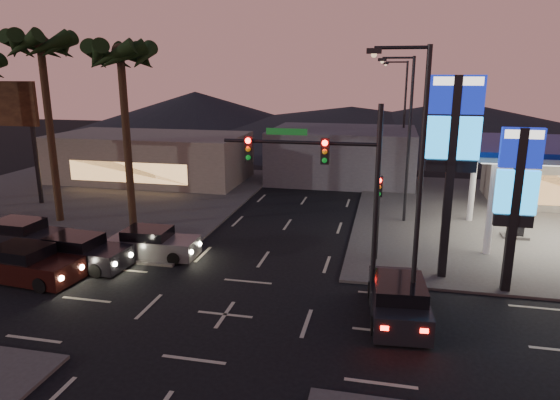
% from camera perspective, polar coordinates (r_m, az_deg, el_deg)
% --- Properties ---
extents(ground, '(140.00, 140.00, 0.00)m').
position_cam_1_polar(ground, '(19.93, -6.30, -12.88)').
color(ground, black).
rests_on(ground, ground).
extents(corner_lot_ne, '(24.00, 24.00, 0.12)m').
position_cam_1_polar(corner_lot_ne, '(35.43, 28.59, -2.17)').
color(corner_lot_ne, '#47443F').
rests_on(corner_lot_ne, ground).
extents(corner_lot_nw, '(24.00, 24.00, 0.12)m').
position_cam_1_polar(corner_lot_nw, '(40.38, -20.76, 0.54)').
color(corner_lot_nw, '#47443F').
rests_on(corner_lot_nw, ground).
extents(pylon_sign_tall, '(2.20, 0.35, 9.00)m').
position_cam_1_polar(pylon_sign_tall, '(22.54, 19.18, 6.71)').
color(pylon_sign_tall, black).
rests_on(pylon_sign_tall, ground).
extents(pylon_sign_short, '(1.60, 0.35, 7.00)m').
position_cam_1_polar(pylon_sign_short, '(22.28, 25.48, 1.47)').
color(pylon_sign_short, black).
rests_on(pylon_sign_short, ground).
extents(traffic_signal_mast, '(6.10, 0.39, 8.00)m').
position_cam_1_polar(traffic_signal_mast, '(19.22, 5.88, 2.68)').
color(traffic_signal_mast, black).
rests_on(traffic_signal_mast, ground).
extents(pedestal_signal, '(0.32, 0.39, 4.30)m').
position_cam_1_polar(pedestal_signal, '(24.50, 11.16, -0.48)').
color(pedestal_signal, black).
rests_on(pedestal_signal, ground).
extents(streetlight_near, '(2.14, 0.25, 10.00)m').
position_cam_1_polar(streetlight_near, '(18.06, 15.17, 3.07)').
color(streetlight_near, black).
rests_on(streetlight_near, ground).
extents(streetlight_mid, '(2.14, 0.25, 10.00)m').
position_cam_1_polar(streetlight_mid, '(30.92, 14.21, 7.70)').
color(streetlight_mid, black).
rests_on(streetlight_mid, ground).
extents(streetlight_far, '(2.14, 0.25, 10.00)m').
position_cam_1_polar(streetlight_far, '(44.85, 13.78, 9.71)').
color(streetlight_far, black).
rests_on(streetlight_far, ground).
extents(palm_a, '(4.41, 4.41, 10.86)m').
position_cam_1_polar(palm_a, '(30.14, -17.70, 14.39)').
color(palm_a, black).
rests_on(palm_a, ground).
extents(palm_b, '(4.41, 4.41, 11.46)m').
position_cam_1_polar(palm_b, '(32.90, -25.60, 14.58)').
color(palm_b, black).
rests_on(palm_b, ground).
extents(building_far_west, '(16.00, 8.00, 4.00)m').
position_cam_1_polar(building_far_west, '(44.09, -14.58, 4.71)').
color(building_far_west, '#726B5B').
rests_on(building_far_west, ground).
extents(building_far_mid, '(12.00, 9.00, 4.40)m').
position_cam_1_polar(building_far_mid, '(43.44, 7.20, 5.19)').
color(building_far_mid, '#4C4C51').
rests_on(building_far_mid, ground).
extents(hill_left, '(40.00, 40.00, 6.00)m').
position_cam_1_polar(hill_left, '(82.92, -9.60, 10.04)').
color(hill_left, black).
rests_on(hill_left, ground).
extents(hill_right, '(50.00, 50.00, 5.00)m').
position_cam_1_polar(hill_right, '(77.54, 19.39, 8.77)').
color(hill_right, black).
rests_on(hill_right, ground).
extents(hill_center, '(60.00, 60.00, 4.00)m').
position_cam_1_polar(hill_center, '(77.27, 8.13, 9.05)').
color(hill_center, black).
rests_on(hill_center, ground).
extents(car_lane_a_front, '(4.88, 2.35, 1.55)m').
position_cam_1_polar(car_lane_a_front, '(25.87, -21.90, -5.58)').
color(car_lane_a_front, black).
rests_on(car_lane_a_front, ground).
extents(car_lane_a_mid, '(5.00, 2.44, 1.58)m').
position_cam_1_polar(car_lane_a_mid, '(25.26, -26.97, -6.59)').
color(car_lane_a_mid, black).
rests_on(car_lane_a_mid, ground).
extents(car_lane_b_front, '(4.60, 2.04, 1.48)m').
position_cam_1_polar(car_lane_b_front, '(26.11, -14.35, -4.86)').
color(car_lane_b_front, '#5B5B5E').
rests_on(car_lane_b_front, ground).
extents(car_lane_b_mid, '(4.94, 2.23, 1.58)m').
position_cam_1_polar(car_lane_b_mid, '(29.57, -27.36, -3.69)').
color(car_lane_b_mid, black).
rests_on(car_lane_b_mid, ground).
extents(suv_station, '(2.40, 4.94, 1.60)m').
position_cam_1_polar(suv_station, '(19.80, 13.34, -11.01)').
color(suv_station, black).
rests_on(suv_station, ground).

